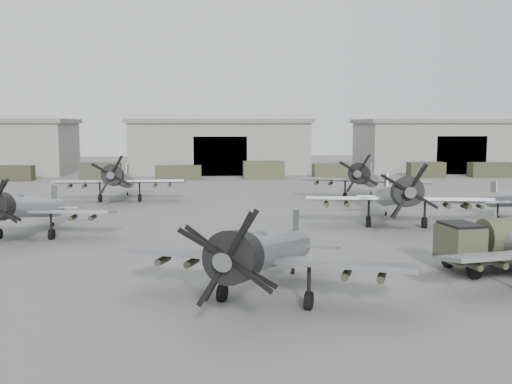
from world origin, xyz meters
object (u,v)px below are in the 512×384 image
Objects in this scene: aircraft_mid_2 at (397,195)px; aircraft_far_0 at (119,179)px; aircraft_mid_1 at (23,208)px; fuel_tanker at (506,240)px; aircraft_far_1 at (365,177)px; aircraft_near_1 at (264,252)px.

aircraft_far_0 is (-23.35, 16.47, -0.15)m from aircraft_mid_2.
aircraft_mid_1 reaches higher than fuel_tanker.
aircraft_far_1 is at bearing 93.54° from aircraft_mid_2.
aircraft_mid_1 is 1.58× the size of fuel_tanker.
aircraft_far_1 is (13.58, 33.18, 0.06)m from aircraft_near_1.
aircraft_near_1 reaches higher than aircraft_mid_1.
aircraft_mid_1 is at bearing 155.57° from aircraft_near_1.
fuel_tanker is at bearing -49.80° from aircraft_far_0.
aircraft_far_1 is (28.58, 17.60, 0.22)m from aircraft_mid_1.
aircraft_mid_2 is 1.07× the size of aircraft_far_1.
aircraft_far_0 is at bearing 154.60° from aircraft_mid_2.
aircraft_near_1 is 21.53m from aircraft_mid_2.
aircraft_mid_2 is 28.58m from aircraft_far_0.
aircraft_far_0 is at bearing -159.97° from aircraft_far_1.
aircraft_mid_2 reaches higher than aircraft_near_1.
aircraft_mid_2 is 13.07m from fuel_tanker.
aircraft_mid_1 is 33.56m from aircraft_far_1.
aircraft_mid_2 is 15.33m from aircraft_far_1.
fuel_tanker is at bearing 41.88° from aircraft_near_1.
aircraft_near_1 is 21.63m from aircraft_mid_1.
fuel_tanker is (25.03, -29.40, -0.74)m from aircraft_far_0.
fuel_tanker is at bearing -67.14° from aircraft_far_1.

